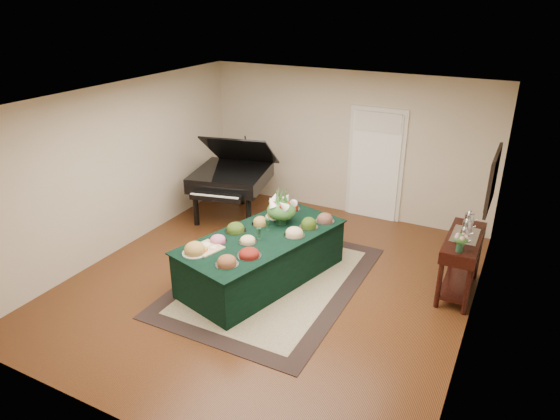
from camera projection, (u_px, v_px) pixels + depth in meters
The scene contains 14 objects.
ground at pixel (271, 282), 7.42m from camera, with size 6.00×6.00×0.00m, color black.
area_rug at pixel (273, 280), 7.45m from camera, with size 2.41×3.37×0.01m.
kitchen_doorway at pixel (375, 166), 9.18m from camera, with size 1.05×0.07×2.10m.
buffet_table at pixel (263, 257), 7.35m from camera, with size 1.82×2.75×0.73m.
food_platters at pixel (260, 232), 7.19m from camera, with size 1.49×2.28×0.13m.
cutting_board at pixel (207, 246), 6.83m from camera, with size 0.46×0.46×0.10m.
green_goblets at pixel (263, 229), 7.20m from camera, with size 0.10×0.39×0.18m.
floral_centerpiece at pixel (282, 207), 7.50m from camera, with size 0.46×0.46×0.46m.
grand_piano at pixel (231, 177), 9.29m from camera, with size 1.61×1.79×1.63m.
wicker_basket at pixel (265, 229), 8.79m from camera, with size 0.38×0.38×0.24m, color #96673C.
mahogany_sideboard at pixel (463, 249), 6.91m from camera, with size 0.45×1.23×0.89m.
tea_service at pixel (466, 229), 6.77m from camera, with size 0.34×0.74×0.30m.
pink_bouquet at pixel (461, 240), 6.37m from camera, with size 0.20×0.20×0.26m.
wall_painting at pixel (493, 180), 6.39m from camera, with size 0.05×0.95×0.75m.
Camera 1 is at (3.04, -5.60, 3.95)m, focal length 32.00 mm.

